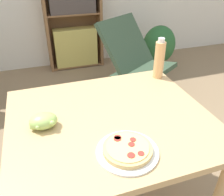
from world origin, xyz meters
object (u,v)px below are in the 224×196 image
object	(u,v)px
bookshelf	(73,18)
pizza_on_plate	(127,150)
lounge_chair_far	(137,73)
drink_bottle	(159,59)
grape_bunch	(43,121)
potted_plant_floor	(159,47)

from	to	relation	value
bookshelf	pizza_on_plate	bearing A→B (deg)	-95.50
lounge_chair_far	drink_bottle	bearing A→B (deg)	-139.49
pizza_on_plate	bookshelf	distance (m)	2.74
grape_bunch	lounge_chair_far	xyz separation A→B (m)	(1.10, 1.33, -0.51)
drink_bottle	bookshelf	bearing A→B (deg)	95.40
drink_bottle	lounge_chair_far	bearing A→B (deg)	72.76
drink_bottle	pizza_on_plate	bearing A→B (deg)	-127.19
lounge_chair_far	pizza_on_plate	bearing A→B (deg)	-147.86
bookshelf	lounge_chair_far	bearing A→B (deg)	-65.16
grape_bunch	potted_plant_floor	bearing A→B (deg)	48.83
bookshelf	potted_plant_floor	world-z (taller)	bookshelf
lounge_chair_far	potted_plant_floor	distance (m)	0.88
pizza_on_plate	grape_bunch	size ratio (longest dim) A/B	1.99
pizza_on_plate	bookshelf	bearing A→B (deg)	84.50
grape_bunch	potted_plant_floor	size ratio (longest dim) A/B	0.21
potted_plant_floor	lounge_chair_far	bearing A→B (deg)	-134.45
pizza_on_plate	drink_bottle	world-z (taller)	drink_bottle
drink_bottle	bookshelf	xyz separation A→B (m)	(-0.20, 2.12, -0.18)
drink_bottle	bookshelf	distance (m)	2.14
bookshelf	potted_plant_floor	distance (m)	1.29
pizza_on_plate	grape_bunch	distance (m)	0.43
grape_bunch	bookshelf	bearing A→B (deg)	76.54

